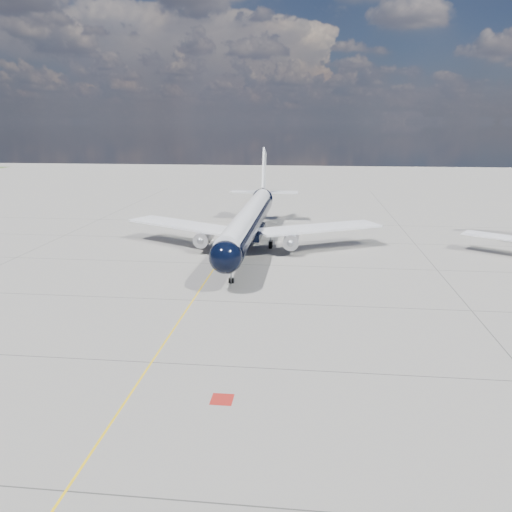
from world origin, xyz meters
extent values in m
plane|color=gray|center=(0.00, 30.00, 0.00)|extent=(320.00, 320.00, 0.00)
cube|color=yellow|center=(0.00, 25.00, 0.00)|extent=(0.16, 160.00, 0.01)
cube|color=maroon|center=(6.80, -10.00, 0.00)|extent=(1.60, 1.60, 0.01)
cylinder|color=black|center=(3.44, 33.47, 4.32)|extent=(4.19, 39.11, 3.91)
sphere|color=black|center=(3.29, 12.90, 4.32)|extent=(3.94, 3.94, 3.91)
cone|color=black|center=(3.61, 57.64, 4.94)|extent=(3.96, 7.23, 3.91)
cylinder|color=white|center=(3.44, 33.47, 5.30)|extent=(3.34, 41.16, 3.05)
cube|color=black|center=(3.29, 12.69, 4.89)|extent=(2.48, 1.25, 0.57)
cube|color=white|center=(-7.35, 35.09, 3.39)|extent=(19.82, 13.92, 0.33)
cube|color=white|center=(14.25, 34.93, 3.39)|extent=(19.88, 13.71, 0.33)
cube|color=black|center=(3.44, 33.47, 2.88)|extent=(4.39, 10.32, 1.03)
cylinder|color=#AFAFB6|center=(-3.26, 31.46, 2.21)|extent=(2.34, 4.75, 2.30)
cylinder|color=#AFAFB6|center=(10.11, 31.36, 2.21)|extent=(2.34, 4.75, 2.30)
sphere|color=gray|center=(-3.28, 29.30, 2.21)|extent=(1.14, 1.14, 1.13)
sphere|color=gray|center=(10.09, 29.20, 2.21)|extent=(1.14, 1.14, 1.13)
cube|color=white|center=(-3.26, 31.66, 2.98)|extent=(0.25, 3.29, 1.13)
cube|color=white|center=(10.11, 31.57, 2.98)|extent=(0.25, 3.29, 1.13)
cube|color=white|center=(3.60, 57.12, 10.18)|extent=(0.38, 6.53, 8.77)
cube|color=white|center=(3.61, 57.64, 5.76)|extent=(13.39, 3.39, 0.23)
cylinder|color=gray|center=(3.32, 16.50, 1.29)|extent=(0.19, 0.19, 2.16)
cylinder|color=black|center=(3.11, 16.50, 0.36)|extent=(0.19, 0.72, 0.72)
cylinder|color=black|center=(3.52, 16.49, 0.36)|extent=(0.19, 0.72, 0.72)
cylinder|color=gray|center=(0.16, 35.03, 1.39)|extent=(0.27, 0.27, 1.95)
cylinder|color=gray|center=(6.74, 34.99, 1.39)|extent=(0.27, 0.27, 1.95)
cylinder|color=black|center=(0.15, 34.47, 0.57)|extent=(0.47, 1.13, 1.13)
cylinder|color=black|center=(0.16, 35.60, 0.57)|extent=(0.47, 1.13, 1.13)
cylinder|color=black|center=(6.73, 34.42, 0.57)|extent=(0.47, 1.13, 1.13)
cylinder|color=black|center=(6.74, 35.55, 0.57)|extent=(0.47, 1.13, 1.13)
cube|color=white|center=(42.33, 33.97, 2.65)|extent=(12.88, 10.17, 0.23)
camera|label=1|loc=(12.65, -41.42, 19.24)|focal=35.00mm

